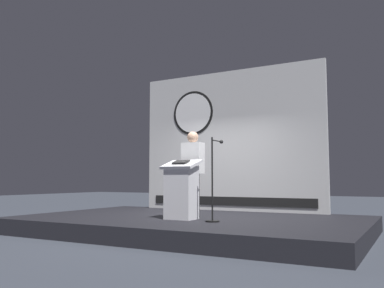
# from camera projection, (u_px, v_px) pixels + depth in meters

# --- Properties ---
(ground_plane) EXTENTS (40.00, 40.00, 0.00)m
(ground_plane) POSITION_uv_depth(u_px,v_px,m) (191.00, 233.00, 7.85)
(ground_plane) COLOR #383D47
(stage_platform) EXTENTS (6.40, 4.00, 0.30)m
(stage_platform) POSITION_uv_depth(u_px,v_px,m) (191.00, 225.00, 7.86)
(stage_platform) COLOR black
(stage_platform) RESTS_ON ground
(banner_display) EXTENTS (4.48, 0.12, 3.28)m
(banner_display) POSITION_uv_depth(u_px,v_px,m) (228.00, 140.00, 9.64)
(banner_display) COLOR silver
(banner_display) RESTS_ON stage_platform
(podium) EXTENTS (0.64, 0.49, 1.09)m
(podium) POSITION_uv_depth(u_px,v_px,m) (181.00, 190.00, 7.45)
(podium) COLOR silver
(podium) RESTS_ON stage_platform
(speaker_person) EXTENTS (0.40, 0.26, 1.65)m
(speaker_person) POSITION_uv_depth(u_px,v_px,m) (193.00, 173.00, 7.91)
(speaker_person) COLOR black
(speaker_person) RESTS_ON stage_platform
(microphone_stand) EXTENTS (0.24, 0.53, 1.44)m
(microphone_stand) POSITION_uv_depth(u_px,v_px,m) (214.00, 192.00, 7.02)
(microphone_stand) COLOR black
(microphone_stand) RESTS_ON stage_platform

